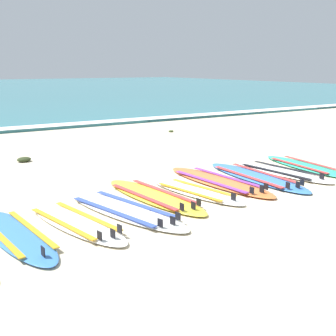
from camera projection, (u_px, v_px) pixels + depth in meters
The scene contains 13 objects.
ground_plane at pixel (187, 186), 7.27m from camera, with size 80.00×80.00×0.00m, color beige.
wave_foam_strip at pixel (54, 127), 14.20m from camera, with size 80.00×0.79×0.11m, color white.
surfboard_0 at pixel (16, 235), 5.07m from camera, with size 0.84×2.22×0.18m.
surfboard_1 at pixel (75, 222), 5.50m from camera, with size 1.04×2.24×0.18m.
surfboard_2 at pixel (124, 210), 5.97m from camera, with size 1.28×2.57×0.18m.
surfboard_3 at pixel (154, 196), 6.61m from camera, with size 0.95×2.48×0.18m.
surfboard_4 at pixel (196, 192), 6.83m from camera, with size 0.94×2.03×0.18m.
surfboard_5 at pixel (219, 181), 7.47m from camera, with size 0.93×2.63×0.18m.
surfboard_6 at pixel (256, 177), 7.77m from camera, with size 0.67×2.59×0.18m.
surfboard_7 at pixel (281, 172), 8.15m from camera, with size 0.90×2.32×0.18m.
surfboard_8 at pixel (305, 166), 8.61m from camera, with size 0.68×2.27×0.18m.
seaweed_clump_near_shoreline at pixel (171, 131), 13.35m from camera, with size 0.18×0.14×0.06m, color #384723.
seaweed_clump_mid_sand at pixel (24, 159), 9.14m from camera, with size 0.31×0.25×0.11m, color #2D381E.
Camera 1 is at (-3.90, -5.79, 2.06)m, focal length 43.61 mm.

